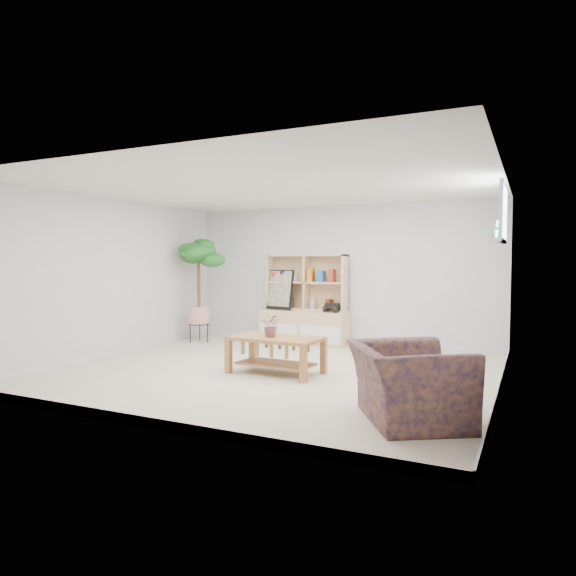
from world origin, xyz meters
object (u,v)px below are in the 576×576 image
at_px(coffee_table, 276,355).
at_px(armchair, 408,378).
at_px(storage_unit, 304,299).
at_px(floor_tree, 199,290).

xyz_separation_m(coffee_table, armchair, (1.97, -1.24, 0.15)).
bearing_deg(storage_unit, coffee_table, -74.92).
bearing_deg(coffee_table, floor_tree, 148.38).
distance_m(coffee_table, floor_tree, 3.01).
bearing_deg(floor_tree, coffee_table, -35.20).
distance_m(storage_unit, armchair, 4.42).
bearing_deg(floor_tree, armchair, -33.87).
xyz_separation_m(storage_unit, armchair, (2.59, -3.56, -0.39)).
height_order(storage_unit, floor_tree, floor_tree).
height_order(coffee_table, floor_tree, floor_tree).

